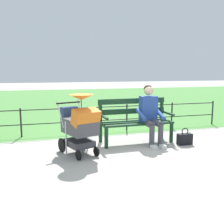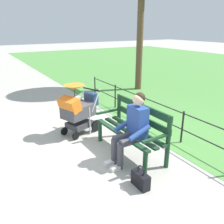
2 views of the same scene
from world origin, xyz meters
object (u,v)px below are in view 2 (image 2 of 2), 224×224
at_px(park_bench, 134,127).
at_px(person_on_bench, 132,127).
at_px(handbag, 141,179).
at_px(stroller, 78,109).

height_order(park_bench, person_on_bench, person_on_bench).
bearing_deg(person_on_bench, handbag, 155.49).
bearing_deg(handbag, stroller, 0.93).
height_order(person_on_bench, handbag, person_on_bench).
distance_m(person_on_bench, handbag, 0.93).
bearing_deg(park_bench, stroller, 23.38).
xyz_separation_m(stroller, handbag, (-2.27, -0.04, -0.47)).
relative_size(park_bench, stroller, 1.40).
bearing_deg(handbag, person_on_bench, -24.51).
relative_size(person_on_bench, handbag, 3.45).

